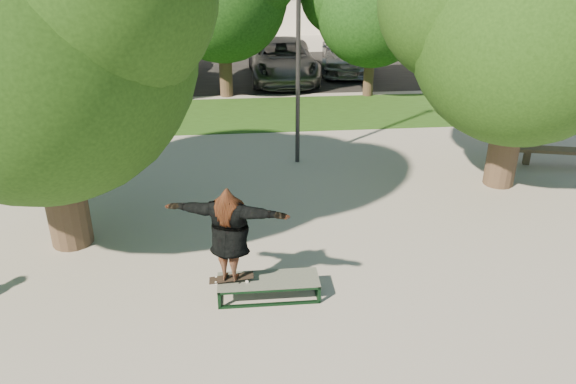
{
  "coord_description": "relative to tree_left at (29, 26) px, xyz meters",
  "views": [
    {
      "loc": [
        -0.68,
        -9.62,
        6.05
      ],
      "look_at": [
        0.31,
        0.6,
        1.15
      ],
      "focal_mm": 35.0,
      "sensor_mm": 36.0,
      "label": 1
    }
  ],
  "objects": [
    {
      "name": "ground",
      "position": [
        4.29,
        -1.09,
        -4.42
      ],
      "size": [
        120.0,
        120.0,
        0.0
      ],
      "primitive_type": "plane",
      "color": "gray",
      "rests_on": "ground"
    },
    {
      "name": "car_silver_b",
      "position": [
        8.82,
        14.97,
        -3.6
      ],
      "size": [
        3.14,
        5.92,
        1.64
      ],
      "primitive_type": "imported",
      "rotation": [
        0.0,
        0.0,
        -0.16
      ],
      "color": "#A2A1A5",
      "rests_on": "asphalt_strip"
    },
    {
      "name": "tree_right",
      "position": [
        10.21,
        1.99,
        -0.33
      ],
      "size": [
        6.24,
        5.33,
        6.51
      ],
      "color": "#38281E",
      "rests_on": "ground"
    },
    {
      "name": "car_grey",
      "position": [
        5.7,
        13.41,
        -3.6
      ],
      "size": [
        2.79,
        5.96,
        1.65
      ],
      "primitive_type": "imported",
      "rotation": [
        0.0,
        0.0,
        0.01
      ],
      "color": "slate",
      "rests_on": "asphalt_strip"
    },
    {
      "name": "lamppost",
      "position": [
        5.29,
        3.91,
        -1.27
      ],
      "size": [
        0.25,
        0.15,
        6.11
      ],
      "color": "#2D2D30",
      "rests_on": "ground"
    },
    {
      "name": "grass_strip",
      "position": [
        5.29,
        8.41,
        -4.41
      ],
      "size": [
        30.0,
        4.0,
        0.02
      ],
      "primitive_type": "cube",
      "color": "#1F3E11",
      "rests_on": "ground"
    },
    {
      "name": "skater_rig",
      "position": [
        3.42,
        -2.41,
        -3.1
      ],
      "size": [
        2.22,
        1.19,
        1.82
      ],
      "rotation": [
        0.0,
        0.0,
        2.84
      ],
      "color": "white",
      "rests_on": "grind_box"
    },
    {
      "name": "car_dark",
      "position": [
        0.83,
        14.95,
        -3.77
      ],
      "size": [
        1.48,
        4.0,
        1.31
      ],
      "primitive_type": "imported",
      "rotation": [
        0.0,
        0.0,
        0.02
      ],
      "color": "black",
      "rests_on": "asphalt_strip"
    },
    {
      "name": "asphalt_strip",
      "position": [
        4.29,
        14.91,
        -4.42
      ],
      "size": [
        40.0,
        8.0,
        0.01
      ],
      "primitive_type": "cube",
      "color": "black",
      "rests_on": "ground"
    },
    {
      "name": "bg_tree_right",
      "position": [
        8.73,
        10.47,
        -0.93
      ],
      "size": [
        5.04,
        4.31,
        5.43
      ],
      "color": "#38281E",
      "rests_on": "ground"
    },
    {
      "name": "bench",
      "position": [
        12.79,
        2.82,
        -4.01
      ],
      "size": [
        3.25,
        1.2,
        0.5
      ],
      "rotation": [
        0.0,
        0.0,
        -0.24
      ],
      "color": "#4B412D",
      "rests_on": "ground"
    },
    {
      "name": "tree_left",
      "position": [
        0.0,
        0.0,
        0.0
      ],
      "size": [
        6.96,
        5.95,
        7.12
      ],
      "color": "#38281E",
      "rests_on": "ground"
    },
    {
      "name": "car_silver_a",
      "position": [
        -4.52,
        13.66,
        -3.74
      ],
      "size": [
        1.77,
        4.08,
        1.37
      ],
      "primitive_type": "imported",
      "rotation": [
        0.0,
        0.0,
        -0.04
      ],
      "color": "#A6A6AB",
      "rests_on": "asphalt_strip"
    },
    {
      "name": "bg_tree_left",
      "position": [
        -2.28,
        9.98,
        -0.69
      ],
      "size": [
        5.28,
        4.51,
        5.77
      ],
      "color": "#38281E",
      "rests_on": "ground"
    },
    {
      "name": "grind_box",
      "position": [
        4.07,
        -2.41,
        -4.23
      ],
      "size": [
        1.8,
        0.6,
        0.38
      ],
      "color": "black",
      "rests_on": "ground"
    }
  ]
}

